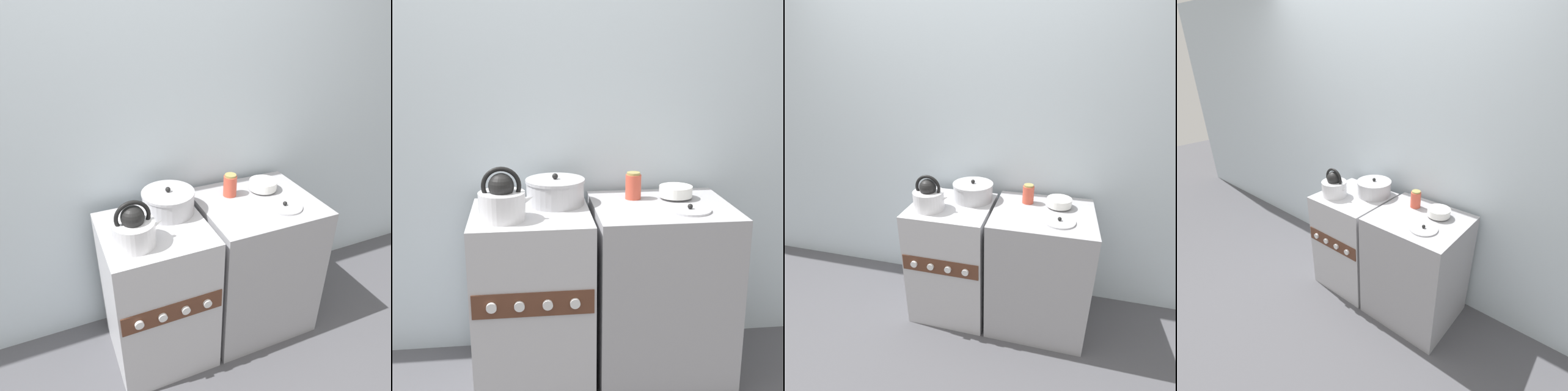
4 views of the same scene
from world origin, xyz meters
TOP-DOWN VIEW (x-y plane):
  - ground_plane at (0.00, 0.00)m, footprint 12.00×12.00m
  - wall_back at (0.00, 0.65)m, footprint 7.00×0.06m
  - stove at (0.00, 0.27)m, footprint 0.54×0.55m
  - counter at (0.62, 0.29)m, footprint 0.65×0.58m
  - kettle at (-0.12, 0.17)m, footprint 0.25×0.20m
  - cooking_pot at (0.12, 0.38)m, footprint 0.28×0.28m
  - enamel_bowl at (0.71, 0.39)m, footprint 0.16×0.16m
  - storage_jar at (0.50, 0.41)m, footprint 0.08×0.08m
  - loose_pot_lid at (0.72, 0.17)m, footprint 0.19×0.19m

SIDE VIEW (x-z plane):
  - ground_plane at x=0.00m, z-range 0.00..0.00m
  - stove at x=0.00m, z-range 0.00..0.87m
  - counter at x=0.62m, z-range 0.00..0.87m
  - loose_pot_lid at x=0.72m, z-range 0.86..0.89m
  - enamel_bowl at x=0.71m, z-range 0.88..0.94m
  - cooking_pot at x=0.12m, z-range 0.85..1.00m
  - storage_jar at x=0.50m, z-range 0.87..1.00m
  - kettle at x=-0.12m, z-range 0.83..1.07m
  - wall_back at x=0.00m, z-range 0.00..2.50m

